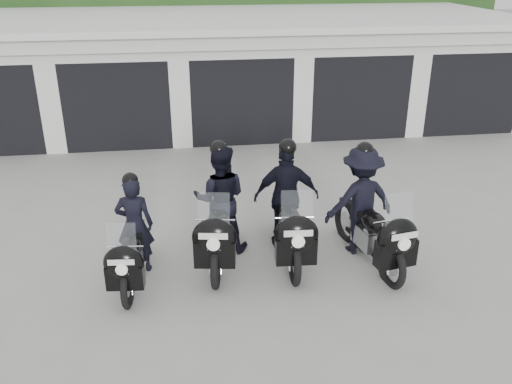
{
  "coord_description": "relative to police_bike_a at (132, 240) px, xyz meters",
  "views": [
    {
      "loc": [
        -1.55,
        -7.86,
        4.54
      ],
      "look_at": [
        -0.43,
        -0.0,
        1.05
      ],
      "focal_mm": 38.0,
      "sensor_mm": 36.0,
      "label": 1
    }
  ],
  "objects": [
    {
      "name": "police_bike_c",
      "position": [
        2.44,
        0.49,
        0.16
      ],
      "size": [
        1.1,
        2.25,
        1.96
      ],
      "rotation": [
        0.0,
        0.0,
        -0.06
      ],
      "color": "black",
      "rests_on": "ground"
    },
    {
      "name": "garage_block",
      "position": [
        2.37,
        8.68,
        0.76
      ],
      "size": [
        16.4,
        6.8,
        2.96
      ],
      "color": "silver",
      "rests_on": "ground"
    },
    {
      "name": "police_bike_a",
      "position": [
        0.0,
        0.0,
        0.0
      ],
      "size": [
        0.69,
        1.93,
        1.68
      ],
      "rotation": [
        0.0,
        0.0,
        -0.1
      ],
      "color": "black",
      "rests_on": "ground"
    },
    {
      "name": "ground",
      "position": [
        2.37,
        0.62,
        -0.67
      ],
      "size": [
        80.0,
        80.0,
        0.0
      ],
      "primitive_type": "plane",
      "color": "gray",
      "rests_on": "ground"
    },
    {
      "name": "police_bike_b",
      "position": [
        1.34,
        0.55,
        0.16
      ],
      "size": [
        1.02,
        2.24,
        1.96
      ],
      "rotation": [
        0.0,
        0.0,
        -0.16
      ],
      "color": "black",
      "rests_on": "ground"
    },
    {
      "name": "background_vegetation",
      "position": [
        2.74,
        13.54,
        2.11
      ],
      "size": [
        20.0,
        3.9,
        5.8
      ],
      "color": "#183613",
      "rests_on": "ground"
    },
    {
      "name": "police_bike_d",
      "position": [
        3.63,
        0.2,
        0.17
      ],
      "size": [
        1.26,
        2.23,
        1.95
      ],
      "rotation": [
        0.0,
        0.0,
        0.17
      ],
      "color": "black",
      "rests_on": "ground"
    }
  ]
}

